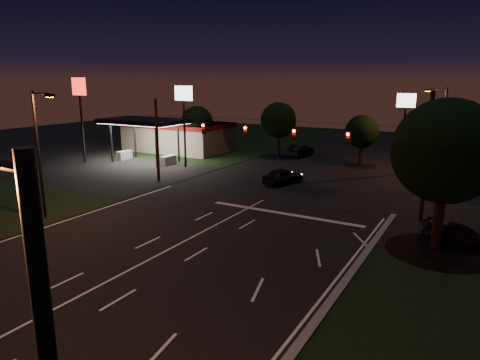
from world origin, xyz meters
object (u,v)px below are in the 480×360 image
Objects in this scene: utility_pole_right at (420,220)px; car_oncoming_b at (301,150)px; tree_right_near at (447,152)px; car_cross at (460,236)px; car_oncoming_a at (283,176)px.

car_oncoming_b is at bearing 130.45° from utility_pole_right.
tree_right_near is 1.83× the size of car_oncoming_b.
car_oncoming_b reaches higher than car_cross.
tree_right_near reaches higher than utility_pole_right.
tree_right_near is at bearing 137.92° from car_cross.
tree_right_near reaches higher than car_cross.
utility_pole_right is at bearing 46.42° from car_cross.
car_oncoming_b is 31.59m from car_cross.
car_cross is at bearing 167.00° from car_oncoming_a.
tree_right_near is 5.26m from car_cross.
car_oncoming_a is 18.17m from car_cross.
utility_pole_right is at bearing 136.64° from car_oncoming_b.
utility_pole_right is 7.61m from tree_right_near.
car_oncoming_b is 1.13× the size of car_cross.
utility_pole_right is 2.13× the size of car_cross.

